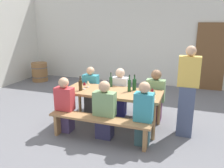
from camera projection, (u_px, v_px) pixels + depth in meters
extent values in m
plane|color=slate|center=(112.00, 125.00, 4.85)|extent=(24.00, 24.00, 0.00)
cube|color=silver|center=(147.00, 37.00, 7.73)|extent=(14.00, 0.20, 3.20)
cube|color=brown|center=(210.00, 57.00, 7.10)|extent=(0.90, 0.06, 2.10)
cube|color=#9E7247|center=(112.00, 92.00, 4.66)|extent=(2.01, 0.81, 0.05)
cylinder|color=#9E7247|center=(65.00, 110.00, 4.74)|extent=(0.07, 0.07, 0.70)
cylinder|color=#9E7247|center=(154.00, 122.00, 4.15)|extent=(0.07, 0.07, 0.70)
cylinder|color=#9E7247|center=(80.00, 99.00, 5.36)|extent=(0.07, 0.07, 0.70)
cylinder|color=#9E7247|center=(159.00, 109.00, 4.77)|extent=(0.07, 0.07, 0.70)
cube|color=#9E7247|center=(99.00, 119.00, 4.09)|extent=(1.91, 0.30, 0.04)
cube|color=#9E7247|center=(59.00, 124.00, 4.43)|extent=(0.06, 0.24, 0.41)
cube|color=#9E7247|center=(146.00, 138.00, 3.88)|extent=(0.06, 0.24, 0.41)
cube|color=#9E7247|center=(122.00, 96.00, 5.37)|extent=(1.91, 0.30, 0.04)
cube|color=#9E7247|center=(89.00, 101.00, 5.71)|extent=(0.06, 0.24, 0.41)
cube|color=#9E7247|center=(158.00, 109.00, 5.16)|extent=(0.06, 0.24, 0.41)
cylinder|color=#194723|center=(129.00, 86.00, 4.60)|extent=(0.07, 0.07, 0.24)
cylinder|color=#194723|center=(129.00, 78.00, 4.56)|extent=(0.02, 0.02, 0.10)
cylinder|color=black|center=(129.00, 75.00, 4.55)|extent=(0.03, 0.03, 0.01)
cylinder|color=#332814|center=(80.00, 85.00, 4.67)|extent=(0.07, 0.07, 0.21)
cylinder|color=#332814|center=(80.00, 79.00, 4.63)|extent=(0.03, 0.03, 0.08)
cylinder|color=black|center=(80.00, 76.00, 4.62)|extent=(0.03, 0.03, 0.01)
cylinder|color=#194723|center=(134.00, 85.00, 4.69)|extent=(0.08, 0.08, 0.24)
cylinder|color=#194723|center=(135.00, 77.00, 4.64)|extent=(0.03, 0.03, 0.08)
cylinder|color=black|center=(135.00, 75.00, 4.63)|extent=(0.03, 0.03, 0.01)
cylinder|color=#234C2D|center=(111.00, 82.00, 4.95)|extent=(0.07, 0.07, 0.21)
cylinder|color=#234C2D|center=(111.00, 75.00, 4.91)|extent=(0.02, 0.02, 0.10)
cylinder|color=black|center=(111.00, 73.00, 4.90)|extent=(0.03, 0.03, 0.01)
cylinder|color=silver|center=(88.00, 87.00, 4.93)|extent=(0.06, 0.06, 0.01)
cylinder|color=silver|center=(88.00, 85.00, 4.92)|extent=(0.01, 0.01, 0.07)
cone|color=beige|center=(88.00, 82.00, 4.90)|extent=(0.08, 0.08, 0.08)
cylinder|color=silver|center=(100.00, 90.00, 4.74)|extent=(0.06, 0.06, 0.01)
cylinder|color=silver|center=(100.00, 88.00, 4.73)|extent=(0.01, 0.01, 0.08)
cone|color=maroon|center=(100.00, 84.00, 4.71)|extent=(0.07, 0.07, 0.08)
cylinder|color=silver|center=(84.00, 89.00, 4.80)|extent=(0.06, 0.06, 0.01)
cylinder|color=silver|center=(84.00, 87.00, 4.78)|extent=(0.01, 0.01, 0.08)
cone|color=maroon|center=(84.00, 83.00, 4.76)|extent=(0.07, 0.07, 0.08)
cylinder|color=silver|center=(154.00, 99.00, 4.15)|extent=(0.06, 0.06, 0.01)
cylinder|color=silver|center=(154.00, 97.00, 4.14)|extent=(0.01, 0.01, 0.09)
cone|color=beige|center=(154.00, 92.00, 4.11)|extent=(0.08, 0.08, 0.10)
cylinder|color=silver|center=(152.00, 96.00, 4.36)|extent=(0.06, 0.06, 0.01)
cylinder|color=silver|center=(152.00, 93.00, 4.35)|extent=(0.01, 0.01, 0.08)
cone|color=maroon|center=(152.00, 89.00, 4.33)|extent=(0.07, 0.07, 0.07)
cube|color=#493A62|center=(66.00, 120.00, 4.54)|extent=(0.27, 0.24, 0.45)
cube|color=#C6383D|center=(65.00, 99.00, 4.42)|extent=(0.36, 0.20, 0.45)
sphere|color=tan|center=(64.00, 83.00, 4.33)|extent=(0.20, 0.20, 0.20)
cube|color=#2E2C4D|center=(105.00, 126.00, 4.27)|extent=(0.31, 0.24, 0.45)
cube|color=#729966|center=(105.00, 104.00, 4.15)|extent=(0.41, 0.20, 0.45)
sphere|color=tan|center=(104.00, 86.00, 4.06)|extent=(0.21, 0.21, 0.21)
cube|color=#34575B|center=(143.00, 132.00, 4.04)|extent=(0.25, 0.24, 0.45)
cube|color=teal|center=(144.00, 107.00, 3.91)|extent=(0.33, 0.20, 0.50)
sphere|color=tan|center=(144.00, 87.00, 3.82)|extent=(0.20, 0.20, 0.20)
cube|color=#423F3E|center=(91.00, 102.00, 5.52)|extent=(0.27, 0.24, 0.45)
cube|color=teal|center=(91.00, 84.00, 5.40)|extent=(0.37, 0.20, 0.46)
sphere|color=tan|center=(90.00, 71.00, 5.32)|extent=(0.19, 0.19, 0.19)
cube|color=navy|center=(120.00, 106.00, 5.29)|extent=(0.27, 0.24, 0.45)
cube|color=silver|center=(120.00, 87.00, 5.17)|extent=(0.36, 0.20, 0.46)
sphere|color=beige|center=(120.00, 73.00, 5.08)|extent=(0.21, 0.21, 0.21)
cube|color=#592E4A|center=(154.00, 110.00, 5.04)|extent=(0.30, 0.24, 0.45)
cube|color=#729966|center=(155.00, 90.00, 4.91)|extent=(0.40, 0.20, 0.47)
sphere|color=#846047|center=(156.00, 75.00, 4.82)|extent=(0.22, 0.22, 0.22)
cube|color=#45506E|center=(186.00, 111.00, 4.30)|extent=(0.29, 0.24, 0.98)
cube|color=gold|center=(189.00, 71.00, 4.10)|extent=(0.38, 0.20, 0.55)
sphere|color=tan|center=(191.00, 51.00, 4.00)|extent=(0.19, 0.19, 0.19)
cylinder|color=olive|center=(40.00, 72.00, 8.35)|extent=(0.56, 0.56, 0.68)
torus|color=#4C4C51|center=(39.00, 67.00, 8.30)|extent=(0.59, 0.59, 0.02)
torus|color=#4C4C51|center=(40.00, 76.00, 8.39)|extent=(0.59, 0.59, 0.02)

